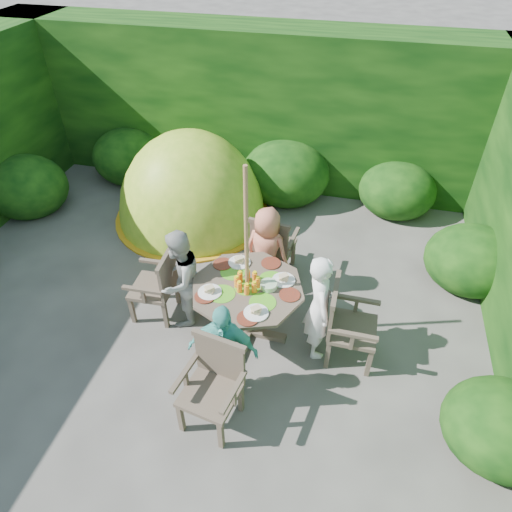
% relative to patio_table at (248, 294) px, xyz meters
% --- Properties ---
extents(ground, '(60.00, 60.00, 0.00)m').
position_rel_patio_table_xyz_m(ground, '(-0.76, -0.23, -0.62)').
color(ground, '#45433E').
rests_on(ground, ground).
extents(hedge_enclosure, '(9.00, 9.00, 2.50)m').
position_rel_patio_table_xyz_m(hedge_enclosure, '(-0.76, 1.11, 0.63)').
color(hedge_enclosure, black).
rests_on(hedge_enclosure, ground).
extents(patio_table, '(1.33, 1.33, 0.88)m').
position_rel_patio_table_xyz_m(patio_table, '(0.00, 0.00, 0.00)').
color(patio_table, '#42362B').
rests_on(patio_table, ground).
extents(parasol_pole, '(0.05, 0.05, 2.20)m').
position_rel_patio_table_xyz_m(parasol_pole, '(-0.00, -0.00, 0.48)').
color(parasol_pole, olive).
rests_on(parasol_pole, ground).
extents(garden_chair_right, '(0.51, 0.57, 0.95)m').
position_rel_patio_table_xyz_m(garden_chair_right, '(1.09, -0.06, -0.12)').
color(garden_chair_right, '#42362B').
rests_on(garden_chair_right, ground).
extents(garden_chair_left, '(0.50, 0.56, 0.90)m').
position_rel_patio_table_xyz_m(garden_chair_left, '(-1.10, 0.06, -0.14)').
color(garden_chair_left, '#42362B').
rests_on(garden_chair_left, ground).
extents(garden_chair_back, '(0.60, 0.54, 0.91)m').
position_rel_patio_table_xyz_m(garden_chair_back, '(0.04, 1.10, -0.13)').
color(garden_chair_back, '#42362B').
rests_on(garden_chair_back, ground).
extents(garden_chair_front, '(0.63, 0.58, 0.92)m').
position_rel_patio_table_xyz_m(garden_chair_front, '(-0.05, -1.10, -0.13)').
color(garden_chair_front, '#42362B').
rests_on(garden_chair_front, ground).
extents(child_right, '(0.44, 0.55, 1.31)m').
position_rel_patio_table_xyz_m(child_right, '(0.79, -0.04, 0.04)').
color(child_right, white).
rests_on(child_right, ground).
extents(child_left, '(0.59, 0.70, 1.27)m').
position_rel_patio_table_xyz_m(child_left, '(-0.80, 0.04, 0.01)').
color(child_left, '#A2A39E').
rests_on(child_left, ground).
extents(child_back, '(0.68, 0.54, 1.22)m').
position_rel_patio_table_xyz_m(child_back, '(0.03, 0.80, -0.01)').
color(child_back, '#D07156').
rests_on(child_back, ground).
extents(child_front, '(0.72, 0.36, 1.19)m').
position_rel_patio_table_xyz_m(child_front, '(-0.04, -0.80, -0.03)').
color(child_front, '#51BDB1').
rests_on(child_front, ground).
extents(dome_tent, '(2.43, 2.43, 2.78)m').
position_rel_patio_table_xyz_m(dome_tent, '(-1.47, 2.16, -0.62)').
color(dome_tent, '#83B422').
rests_on(dome_tent, ground).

